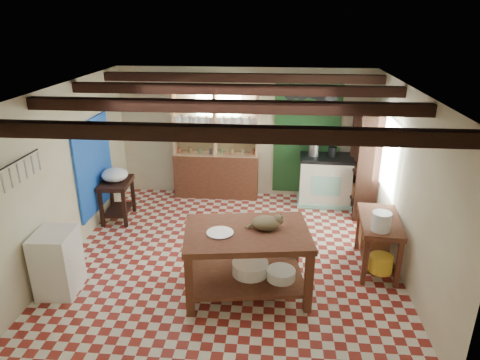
# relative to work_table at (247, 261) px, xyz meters

# --- Properties ---
(floor) EXTENTS (5.00, 5.00, 0.02)m
(floor) POSITION_rel_work_table_xyz_m (-0.31, 0.91, -0.47)
(floor) COLOR maroon
(floor) RESTS_ON ground
(ceiling) EXTENTS (5.00, 5.00, 0.02)m
(ceiling) POSITION_rel_work_table_xyz_m (-0.31, 0.91, 2.14)
(ceiling) COLOR #4A4A4F
(ceiling) RESTS_ON wall_back
(wall_back) EXTENTS (5.00, 0.04, 2.60)m
(wall_back) POSITION_rel_work_table_xyz_m (-0.31, 3.41, 0.84)
(wall_back) COLOR beige
(wall_back) RESTS_ON floor
(wall_front) EXTENTS (5.00, 0.04, 2.60)m
(wall_front) POSITION_rel_work_table_xyz_m (-0.31, -1.59, 0.84)
(wall_front) COLOR beige
(wall_front) RESTS_ON floor
(wall_left) EXTENTS (0.04, 5.00, 2.60)m
(wall_left) POSITION_rel_work_table_xyz_m (-2.81, 0.91, 0.84)
(wall_left) COLOR beige
(wall_left) RESTS_ON floor
(wall_right) EXTENTS (0.04, 5.00, 2.60)m
(wall_right) POSITION_rel_work_table_xyz_m (2.19, 0.91, 0.84)
(wall_right) COLOR beige
(wall_right) RESTS_ON floor
(ceiling_beams) EXTENTS (5.00, 3.80, 0.15)m
(ceiling_beams) POSITION_rel_work_table_xyz_m (-0.31, 0.91, 2.02)
(ceiling_beams) COLOR black
(ceiling_beams) RESTS_ON ceiling
(blue_wall_patch) EXTENTS (0.04, 1.40, 1.60)m
(blue_wall_patch) POSITION_rel_work_table_xyz_m (-2.78, 1.81, 0.64)
(blue_wall_patch) COLOR blue
(blue_wall_patch) RESTS_ON wall_left
(green_wall_patch) EXTENTS (1.30, 0.04, 2.30)m
(green_wall_patch) POSITION_rel_work_table_xyz_m (0.94, 3.38, 0.79)
(green_wall_patch) COLOR #1D4820
(green_wall_patch) RESTS_ON wall_back
(window_back) EXTENTS (0.90, 0.02, 0.80)m
(window_back) POSITION_rel_work_table_xyz_m (-0.81, 3.39, 1.24)
(window_back) COLOR silver
(window_back) RESTS_ON wall_back
(window_right) EXTENTS (0.02, 1.30, 1.20)m
(window_right) POSITION_rel_work_table_xyz_m (2.17, 1.91, 0.94)
(window_right) COLOR silver
(window_right) RESTS_ON wall_right
(utensil_rail) EXTENTS (0.06, 0.90, 0.28)m
(utensil_rail) POSITION_rel_work_table_xyz_m (-2.75, -0.29, 1.32)
(utensil_rail) COLOR black
(utensil_rail) RESTS_ON wall_left
(pot_rack) EXTENTS (0.86, 0.12, 0.36)m
(pot_rack) POSITION_rel_work_table_xyz_m (0.94, 2.96, 1.72)
(pot_rack) COLOR black
(pot_rack) RESTS_ON ceiling
(shelving_unit) EXTENTS (1.70, 0.34, 2.20)m
(shelving_unit) POSITION_rel_work_table_xyz_m (-0.86, 3.22, 0.64)
(shelving_unit) COLOR tan
(shelving_unit) RESTS_ON floor
(tall_rack) EXTENTS (0.40, 0.86, 2.00)m
(tall_rack) POSITION_rel_work_table_xyz_m (1.97, 2.71, 0.54)
(tall_rack) COLOR black
(tall_rack) RESTS_ON floor
(work_table) EXTENTS (1.75, 1.29, 0.92)m
(work_table) POSITION_rel_work_table_xyz_m (0.00, 0.00, 0.00)
(work_table) COLOR brown
(work_table) RESTS_ON floor
(stove) EXTENTS (1.02, 0.71, 0.98)m
(stove) POSITION_rel_work_table_xyz_m (1.32, 3.06, 0.03)
(stove) COLOR silver
(stove) RESTS_ON floor
(prep_table) EXTENTS (0.57, 0.78, 0.75)m
(prep_table) POSITION_rel_work_table_xyz_m (-2.51, 2.00, -0.08)
(prep_table) COLOR black
(prep_table) RESTS_ON floor
(white_cabinet) EXTENTS (0.52, 0.62, 0.88)m
(white_cabinet) POSITION_rel_work_table_xyz_m (-2.53, -0.21, -0.02)
(white_cabinet) COLOR white
(white_cabinet) RESTS_ON floor
(right_counter) EXTENTS (0.64, 1.14, 0.79)m
(right_counter) POSITION_rel_work_table_xyz_m (1.87, 0.77, -0.06)
(right_counter) COLOR brown
(right_counter) RESTS_ON floor
(cat) EXTENTS (0.45, 0.39, 0.17)m
(cat) POSITION_rel_work_table_xyz_m (0.24, 0.08, 0.54)
(cat) COLOR olive
(cat) RESTS_ON work_table
(steel_tray) EXTENTS (0.39, 0.39, 0.02)m
(steel_tray) POSITION_rel_work_table_xyz_m (-0.34, -0.10, 0.47)
(steel_tray) COLOR #B2B2BA
(steel_tray) RESTS_ON work_table
(basin_large) EXTENTS (0.56, 0.56, 0.17)m
(basin_large) POSITION_rel_work_table_xyz_m (0.04, 0.06, -0.13)
(basin_large) COLOR white
(basin_large) RESTS_ON work_table
(basin_small) EXTENTS (0.43, 0.43, 0.13)m
(basin_small) POSITION_rel_work_table_xyz_m (0.46, -0.04, -0.15)
(basin_small) COLOR white
(basin_small) RESTS_ON work_table
(kettle_left) EXTENTS (0.21, 0.21, 0.23)m
(kettle_left) POSITION_rel_work_table_xyz_m (1.07, 3.07, 0.63)
(kettle_left) COLOR #B2B2BA
(kettle_left) RESTS_ON stove
(kettle_right) EXTENTS (0.16, 0.16, 0.19)m
(kettle_right) POSITION_rel_work_table_xyz_m (1.42, 3.06, 0.61)
(kettle_right) COLOR black
(kettle_right) RESTS_ON stove
(enamel_bowl) EXTENTS (0.51, 0.51, 0.23)m
(enamel_bowl) POSITION_rel_work_table_xyz_m (-2.51, 2.00, 0.41)
(enamel_bowl) COLOR white
(enamel_bowl) RESTS_ON prep_table
(white_bucket) EXTENTS (0.28, 0.28, 0.26)m
(white_bucket) POSITION_rel_work_table_xyz_m (1.79, 0.43, 0.46)
(white_bucket) COLOR white
(white_bucket) RESTS_ON right_counter
(wicker_basket) EXTENTS (0.47, 0.39, 0.31)m
(wicker_basket) POSITION_rel_work_table_xyz_m (1.90, 1.07, -0.10)
(wicker_basket) COLOR #9A623E
(wicker_basket) RESTS_ON right_counter
(yellow_tub) EXTENTS (0.34, 0.34, 0.23)m
(yellow_tub) POSITION_rel_work_table_xyz_m (1.83, 0.32, -0.13)
(yellow_tub) COLOR gold
(yellow_tub) RESTS_ON right_counter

